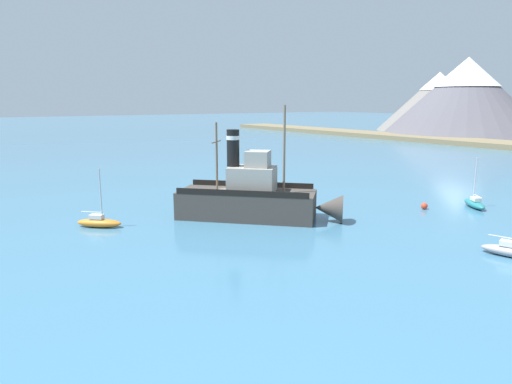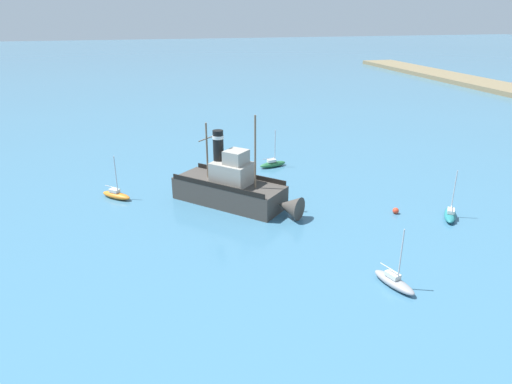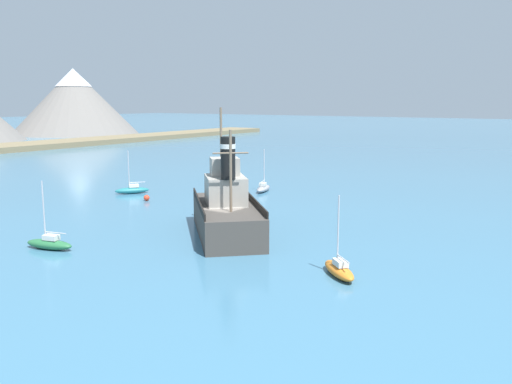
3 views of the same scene
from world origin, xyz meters
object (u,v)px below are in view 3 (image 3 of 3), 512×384
Objects in this scene: sailboat_green at (49,243)px; mooring_buoy at (147,198)px; old_tugboat at (226,210)px; sailboat_grey at (263,188)px; sailboat_orange at (339,269)px; sailboat_teal at (132,190)px.

mooring_buoy is (17.36, 7.95, -0.11)m from sailboat_green.
old_tugboat is at bearing -34.60° from sailboat_green.
sailboat_green is 29.14m from sailboat_grey.
sailboat_grey is 7.79× the size of mooring_buoy.
sailboat_grey is at bearing 1.85° from sailboat_green.
sailboat_grey is at bearing -30.79° from mooring_buoy.
sailboat_green is (-6.13, 19.69, 0.00)m from sailboat_orange.
old_tugboat is 2.59× the size of sailboat_teal.
old_tugboat is 2.59× the size of sailboat_green.
mooring_buoy is at bearing 67.89° from sailboat_orange.
sailboat_orange and sailboat_teal have the same top height.
sailboat_grey reaches higher than mooring_buoy.
mooring_buoy is at bearing 24.61° from sailboat_green.
old_tugboat is at bearing -113.71° from sailboat_teal.
mooring_buoy is (6.49, 15.45, -1.52)m from old_tugboat.
old_tugboat reaches higher than sailboat_teal.
sailboat_teal is (13.56, 32.29, 0.00)m from sailboat_orange.
old_tugboat is 20.15× the size of mooring_buoy.
sailboat_teal is 5.21m from mooring_buoy.
old_tugboat is 20.16m from sailboat_grey.
old_tugboat reaches higher than sailboat_green.
sailboat_green is at bearing -147.38° from sailboat_teal.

